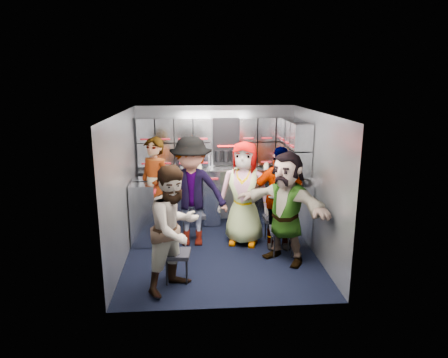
{
  "coord_description": "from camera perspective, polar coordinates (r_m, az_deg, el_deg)",
  "views": [
    {
      "loc": [
        -0.36,
        -5.57,
        2.57
      ],
      "look_at": [
        0.07,
        0.35,
        1.06
      ],
      "focal_mm": 32.0,
      "sensor_mm": 36.0,
      "label": 1
    }
  ],
  "objects": [
    {
      "name": "attendant_arc_b",
      "position": [
        6.18,
        -4.67,
        -1.85
      ],
      "size": [
        1.16,
        0.72,
        1.72
      ],
      "primitive_type": "imported",
      "rotation": [
        0.0,
        0.0,
        -0.08
      ],
      "color": "black",
      "rests_on": "ground"
    },
    {
      "name": "cart_bank_back",
      "position": [
        7.17,
        -1.07,
        -2.55
      ],
      "size": [
        2.68,
        0.38,
        0.99
      ],
      "primitive_type": "cube",
      "color": "#9AA0AA",
      "rests_on": "ground"
    },
    {
      "name": "attendant_arc_d",
      "position": [
        6.15,
        7.76,
        -2.66
      ],
      "size": [
        0.94,
        0.42,
        1.59
      ],
      "primitive_type": "imported",
      "rotation": [
        0.0,
        0.0,
        -0.04
      ],
      "color": "black",
      "rests_on": "ground"
    },
    {
      "name": "ceiling",
      "position": [
        5.6,
        -0.43,
        9.45
      ],
      "size": [
        2.8,
        3.0,
        0.02
      ],
      "primitive_type": "cube",
      "color": "silver",
      "rests_on": "wall_back"
    },
    {
      "name": "coffee_niche",
      "position": [
        7.08,
        0.3,
        5.33
      ],
      "size": [
        0.46,
        0.16,
        0.84
      ],
      "primitive_type": null,
      "color": "black",
      "rests_on": "wall_back"
    },
    {
      "name": "locker_bank_back",
      "position": [
        7.01,
        -1.14,
        5.4
      ],
      "size": [
        2.68,
        0.28,
        0.82
      ],
      "primitive_type": "cube",
      "color": "#9AA0AA",
      "rests_on": "wall_back"
    },
    {
      "name": "bottle_left",
      "position": [
        6.96,
        -6.08,
        2.36
      ],
      "size": [
        0.06,
        0.06,
        0.23
      ],
      "primitive_type": "cylinder",
      "color": "white",
      "rests_on": "counter"
    },
    {
      "name": "attendant_arc_a",
      "position": [
        4.91,
        -7.05,
        -7.08
      ],
      "size": [
        0.96,
        0.97,
        1.58
      ],
      "primitive_type": "imported",
      "rotation": [
        0.0,
        0.0,
        0.82
      ],
      "color": "black",
      "rests_on": "ground"
    },
    {
      "name": "jump_seat_center",
      "position": [
        6.54,
        2.63,
        -5.38
      ],
      "size": [
        0.44,
        0.42,
        0.42
      ],
      "rotation": [
        0.0,
        0.0,
        0.27
      ],
      "color": "black",
      "rests_on": "ground"
    },
    {
      "name": "wall_back",
      "position": [
        7.24,
        -1.18,
        2.14
      ],
      "size": [
        2.8,
        0.04,
        2.1
      ],
      "primitive_type": "cube",
      "color": "gray",
      "rests_on": "ground"
    },
    {
      "name": "jump_seat_mid_right",
      "position": [
        6.45,
        7.31,
        -5.78
      ],
      "size": [
        0.37,
        0.35,
        0.42
      ],
      "rotation": [
        0.0,
        0.0,
        0.03
      ],
      "color": "black",
      "rests_on": "ground"
    },
    {
      "name": "right_cabinet",
      "position": [
        6.7,
        10.01,
        -3.95
      ],
      "size": [
        0.28,
        1.2,
        1.0
      ],
      "primitive_type": "cube",
      "color": "#9AA0AA",
      "rests_on": "ground"
    },
    {
      "name": "red_latch_strip",
      "position": [
        6.88,
        -1.0,
        0.04
      ],
      "size": [
        2.6,
        0.02,
        0.03
      ],
      "primitive_type": "cube",
      "color": "maroon",
      "rests_on": "cart_bank_back"
    },
    {
      "name": "floor",
      "position": [
        6.14,
        -0.39,
        -10.47
      ],
      "size": [
        3.0,
        3.0,
        0.0
      ],
      "primitive_type": "plane",
      "color": "black",
      "rests_on": "ground"
    },
    {
      "name": "attendant_arc_e",
      "position": [
        5.68,
        8.82,
        -4.05
      ],
      "size": [
        1.39,
        1.39,
        1.61
      ],
      "primitive_type": "imported",
      "rotation": [
        0.0,
        0.0,
        -0.79
      ],
      "color": "black",
      "rests_on": "ground"
    },
    {
      "name": "locker_bank_right",
      "position": [
        6.56,
        10.17,
        4.56
      ],
      "size": [
        0.28,
        1.0,
        0.82
      ],
      "primitive_type": "cube",
      "color": "#9AA0AA",
      "rests_on": "wall_right"
    },
    {
      "name": "counter",
      "position": [
        7.04,
        -1.09,
        1.5
      ],
      "size": [
        2.68,
        0.42,
        0.03
      ],
      "primitive_type": "cube",
      "color": "#B2B4B9",
      "rests_on": "cart_bank_back"
    },
    {
      "name": "cup_right",
      "position": [
        7.07,
        6.04,
        2.04
      ],
      "size": [
        0.09,
        0.09,
        0.11
      ],
      "primitive_type": "cylinder",
      "color": "beige",
      "rests_on": "counter"
    },
    {
      "name": "jump_seat_mid_left",
      "position": [
        6.5,
        -4.57,
        -5.37
      ],
      "size": [
        0.45,
        0.43,
        0.44
      ],
      "rotation": [
        0.0,
        0.0,
        0.23
      ],
      "color": "black",
      "rests_on": "ground"
    },
    {
      "name": "bottle_right",
      "position": [
        7.03,
        4.34,
        2.52
      ],
      "size": [
        0.07,
        0.07,
        0.23
      ],
      "primitive_type": "cylinder",
      "color": "white",
      "rests_on": "counter"
    },
    {
      "name": "attendant_arc_c",
      "position": [
        6.23,
        2.87,
        -2.08
      ],
      "size": [
        0.91,
        0.72,
        1.64
      ],
      "primitive_type": "imported",
      "rotation": [
        0.0,
        0.0,
        -0.28
      ],
      "color": "black",
      "rests_on": "ground"
    },
    {
      "name": "cart_bank_left",
      "position": [
        6.52,
        -11.25,
        -4.58
      ],
      "size": [
        0.38,
        0.76,
        0.99
      ],
      "primitive_type": "cube",
      "color": "#9AA0AA",
      "rests_on": "ground"
    },
    {
      "name": "wall_right",
      "position": [
        6.03,
        12.98,
        -0.7
      ],
      "size": [
        0.04,
        3.0,
        2.1
      ],
      "primitive_type": "cube",
      "color": "gray",
      "rests_on": "ground"
    },
    {
      "name": "bottle_mid",
      "position": [
        6.96,
        -2.15,
        2.53
      ],
      "size": [
        0.07,
        0.07,
        0.25
      ],
      "primitive_type": "cylinder",
      "color": "white",
      "rests_on": "counter"
    },
    {
      "name": "jump_seat_near_right",
      "position": [
        5.99,
        8.28,
        -7.46
      ],
      "size": [
        0.38,
        0.36,
        0.42
      ],
      "rotation": [
        0.0,
        0.0,
        -0.09
      ],
      "color": "black",
      "rests_on": "ground"
    },
    {
      "name": "cup_left",
      "position": [
        6.96,
        -3.55,
        1.83
      ],
      "size": [
        0.09,
        0.09,
        0.09
      ],
      "primitive_type": "cylinder",
      "color": "beige",
      "rests_on": "counter"
    },
    {
      "name": "wall_left",
      "position": [
        5.86,
        -14.2,
        -1.21
      ],
      "size": [
        0.04,
        3.0,
        2.1
      ],
      "primitive_type": "cube",
      "color": "gray",
      "rests_on": "ground"
    },
    {
      "name": "attendant_standing",
      "position": [
        6.46,
        -9.82,
        -1.49
      ],
      "size": [
        0.73,
        0.69,
        1.68
      ],
      "primitive_type": "imported",
      "rotation": [
        0.0,
        0.0,
        -0.67
      ],
      "color": "black",
      "rests_on": "ground"
    },
    {
      "name": "jump_seat_near_left",
      "position": [
        5.25,
        -6.81,
        -10.78
      ],
      "size": [
        0.37,
        0.35,
        0.41
      ],
      "rotation": [
        0.0,
        0.0,
        -0.09
      ],
      "color": "black",
      "rests_on": "ground"
    }
  ]
}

